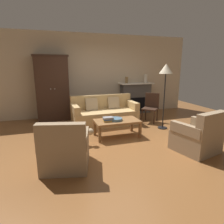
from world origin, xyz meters
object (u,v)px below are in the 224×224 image
at_px(armchair_near_left, 65,151).
at_px(coffee_table, 117,122).
at_px(armchair_near_right, 198,137).
at_px(fruit_bowl, 116,119).
at_px(couch, 104,114).
at_px(side_chair_wooden, 151,106).
at_px(mantel_vase_cream, 146,79).
at_px(armoire, 52,88).
at_px(mantel_vase_bronze, 127,80).
at_px(floor_lamp, 166,73).
at_px(dog, 81,135).
at_px(fireplace, 136,98).
at_px(book_stack, 108,119).

bearing_deg(armchair_near_left, coffee_table, 41.16).
height_order(armchair_near_left, armchair_near_right, same).
relative_size(fruit_bowl, armchair_near_left, 0.36).
distance_m(couch, side_chair_wooden, 1.50).
bearing_deg(couch, coffee_table, -89.17).
xyz_separation_m(mantel_vase_cream, armchair_near_left, (-3.24, -3.37, -0.96)).
xyz_separation_m(armoire, couch, (1.42, -1.01, -0.72)).
bearing_deg(fruit_bowl, side_chair_wooden, 32.18).
relative_size(armchair_near_left, armchair_near_right, 1.01).
xyz_separation_m(mantel_vase_bronze, armchair_near_left, (-2.48, -3.37, -0.92)).
height_order(mantel_vase_bronze, floor_lamp, floor_lamp).
height_order(couch, side_chair_wooden, side_chair_wooden).
relative_size(armchair_near_left, dog, 1.63).
height_order(coffee_table, mantel_vase_bronze, mantel_vase_bronze).
bearing_deg(coffee_table, floor_lamp, 8.50).
relative_size(fireplace, armchair_near_left, 1.35).
bearing_deg(side_chair_wooden, mantel_vase_bronze, 104.76).
distance_m(couch, mantel_vase_bronze, 1.81).
distance_m(fruit_bowl, armchair_near_right, 1.88).
relative_size(coffee_table, dog, 1.93).
height_order(mantel_vase_bronze, mantel_vase_cream, mantel_vase_cream).
height_order(armoire, floor_lamp, armoire).
distance_m(mantel_vase_bronze, mantel_vase_cream, 0.76).
bearing_deg(coffee_table, armoire, 124.13).
relative_size(fireplace, side_chair_wooden, 1.40).
distance_m(fireplace, mantel_vase_cream, 0.80).
bearing_deg(couch, fireplace, 35.41).
bearing_deg(mantel_vase_cream, fruit_bowl, -131.40).
bearing_deg(fireplace, armoire, -178.49).
height_order(fruit_bowl, dog, fruit_bowl).
xyz_separation_m(fruit_bowl, mantel_vase_bronze, (1.17, 2.19, 0.78)).
distance_m(fireplace, armchair_near_left, 4.44).
xyz_separation_m(fireplace, armchair_near_right, (-0.23, -3.55, -0.25)).
bearing_deg(floor_lamp, mantel_vase_cream, 77.37).
bearing_deg(floor_lamp, mantel_vase_bronze, 99.21).
bearing_deg(side_chair_wooden, armchair_near_left, -142.96).
height_order(fireplace, armoire, armoire).
xyz_separation_m(armchair_near_left, dog, (0.41, 0.87, -0.07)).
bearing_deg(couch, side_chair_wooden, -6.90).
relative_size(fruit_bowl, dog, 0.59).
distance_m(armchair_near_right, dog, 2.45).
bearing_deg(book_stack, mantel_vase_cream, 46.17).
bearing_deg(side_chair_wooden, fruit_bowl, -147.82).
height_order(fireplace, dog, fireplace).
relative_size(mantel_vase_bronze, dog, 0.39).
relative_size(fruit_bowl, side_chair_wooden, 0.38).
height_order(armoire, fruit_bowl, armoire).
bearing_deg(armchair_near_left, fireplace, 49.77).
relative_size(couch, fruit_bowl, 5.76).
bearing_deg(fireplace, floor_lamp, -91.76).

